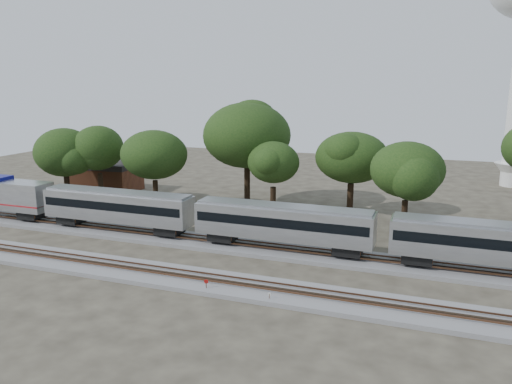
# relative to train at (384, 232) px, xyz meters

# --- Properties ---
(ground) EXTENTS (160.00, 160.00, 0.00)m
(ground) POSITION_rel_train_xyz_m (-13.82, -6.00, -3.36)
(ground) COLOR #383328
(ground) RESTS_ON ground
(track_far) EXTENTS (160.00, 5.00, 0.73)m
(track_far) POSITION_rel_train_xyz_m (-13.82, -0.00, -3.16)
(track_far) COLOR slate
(track_far) RESTS_ON ground
(track_near) EXTENTS (160.00, 5.00, 0.73)m
(track_near) POSITION_rel_train_xyz_m (-13.82, -10.00, -3.16)
(track_near) COLOR slate
(track_near) RESTS_ON ground
(train) EXTENTS (115.99, 3.32, 4.89)m
(train) POSITION_rel_train_xyz_m (0.00, 0.00, 0.00)
(train) COLOR silver
(train) RESTS_ON ground
(switch_stand_red) EXTENTS (0.35, 0.15, 1.14)m
(switch_stand_red) POSITION_rel_train_xyz_m (-13.26, -11.66, -2.64)
(switch_stand_red) COLOR #512D19
(switch_stand_red) RESTS_ON ground
(switch_stand_white) EXTENTS (0.27, 0.11, 0.88)m
(switch_stand_white) POSITION_rel_train_xyz_m (-7.60, -11.85, -2.80)
(switch_stand_white) COLOR #512D19
(switch_stand_white) RESTS_ON ground
(switch_lever) EXTENTS (0.52, 0.33, 0.30)m
(switch_lever) POSITION_rel_train_xyz_m (-8.93, -12.08, -3.21)
(switch_lever) COLOR #512D19
(switch_lever) RESTS_ON ground
(brick_building) EXTENTS (10.45, 7.74, 4.79)m
(brick_building) POSITION_rel_train_xyz_m (-45.80, 19.27, -0.95)
(brick_building) COLOR brown
(brick_building) RESTS_ON ground
(tree_0) EXTENTS (7.57, 7.57, 10.67)m
(tree_0) POSITION_rel_train_xyz_m (-46.17, 10.46, 4.06)
(tree_0) COLOR black
(tree_0) RESTS_ON ground
(tree_1) EXTENTS (8.23, 8.23, 11.60)m
(tree_1) POSITION_rel_train_xyz_m (-41.58, 12.15, 4.71)
(tree_1) COLOR black
(tree_1) RESTS_ON ground
(tree_2) EXTENTS (7.82, 7.82, 11.03)m
(tree_2) POSITION_rel_train_xyz_m (-31.86, 11.28, 4.31)
(tree_2) COLOR black
(tree_2) RESTS_ON ground
(tree_3) EXTENTS (10.18, 10.18, 14.35)m
(tree_3) POSITION_rel_train_xyz_m (-21.08, 18.44, 6.64)
(tree_3) COLOR black
(tree_3) RESTS_ON ground
(tree_4) EXTENTS (7.25, 7.25, 10.22)m
(tree_4) POSITION_rel_train_xyz_m (-15.70, 13.95, 3.74)
(tree_4) COLOR black
(tree_4) RESTS_ON ground
(tree_5) EXTENTS (7.77, 7.77, 10.95)m
(tree_5) POSITION_rel_train_xyz_m (-6.25, 18.25, 4.25)
(tree_5) COLOR black
(tree_5) RESTS_ON ground
(tree_6) EXTENTS (7.84, 7.84, 11.05)m
(tree_6) POSITION_rel_train_xyz_m (1.19, 10.55, 4.33)
(tree_6) COLOR black
(tree_6) RESTS_ON ground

